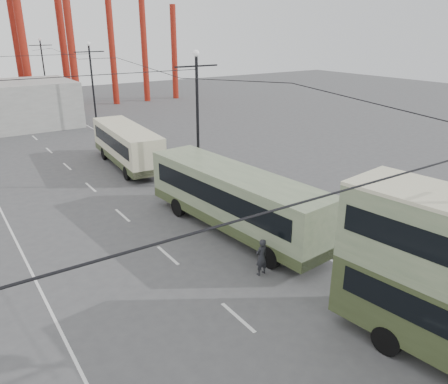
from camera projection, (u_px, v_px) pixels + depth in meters
ground at (332, 369)px, 14.53m from camera, size 160.00×160.00×0.00m
road_markings at (104, 196)px, 29.36m from camera, size 12.52×120.00×0.01m
lamp_post_mid at (198, 121)px, 29.77m from camera, size 3.20×0.44×9.32m
lamp_post_far at (93, 87)px, 46.85m from camera, size 3.20×0.44×9.32m
lamp_post_distant at (44, 71)px, 63.92m from camera, size 3.20×0.44×9.32m
single_decker_green at (234, 198)px, 23.74m from camera, size 3.91×12.49×3.48m
single_decker_cream at (127, 145)px, 35.17m from camera, size 3.39×10.56×3.23m
pedestrian at (261, 257)px, 19.81m from camera, size 0.68×0.48×1.78m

